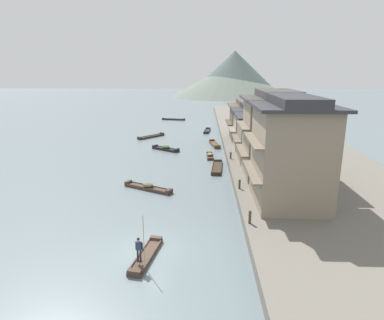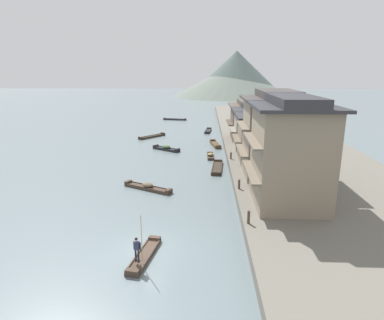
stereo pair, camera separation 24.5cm
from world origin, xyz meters
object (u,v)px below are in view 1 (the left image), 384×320
mooring_post_dock_far (231,156)px  boat_upstream_distant (174,119)px  boat_moored_second (166,148)px  house_waterfront_nearest (291,152)px  boat_moored_nearest (207,131)px  boat_moored_far (215,144)px  boat_midriver_upstream (210,156)px  mooring_post_dock_near (250,217)px  boat_foreground_poled (146,256)px  house_waterfront_far (247,120)px  boatman_person (139,247)px  house_waterfront_tall (260,135)px  boat_midriver_drifting (148,187)px  boat_moored_third (151,137)px  house_waterfront_narrow (253,127)px  boat_crossing_west (217,168)px  mooring_post_dock_mid (240,184)px  house_waterfront_second (275,134)px

mooring_post_dock_far → boat_upstream_distant: bearing=105.2°
boat_moored_second → house_waterfront_nearest: size_ratio=0.49×
boat_moored_nearest → boat_moored_second: boat_moored_second is taller
boat_moored_far → boat_midriver_upstream: (-0.84, -7.29, 0.03)m
boat_moored_nearest → boat_moored_second: 16.82m
boat_upstream_distant → mooring_post_dock_near: 58.06m
boat_moored_nearest → boat_moored_second: (-6.26, -15.61, 0.12)m
boat_foreground_poled → house_waterfront_far: (10.38, 34.30, 3.71)m
boatman_person → house_waterfront_tall: house_waterfront_tall is taller
boat_midriver_drifting → mooring_post_dock_far: mooring_post_dock_far is taller
house_waterfront_nearest → boat_midriver_upstream: bearing=108.8°
boat_moored_third → house_waterfront_narrow: (16.16, -11.36, 3.71)m
house_waterfront_far → mooring_post_dock_near: bearing=-96.4°
boat_crossing_west → mooring_post_dock_mid: (1.73, -9.28, 1.15)m
boat_moored_third → mooring_post_dock_near: 37.80m
boat_midriver_drifting → house_waterfront_nearest: bearing=-21.3°
boat_moored_third → mooring_post_dock_far: mooring_post_dock_far is taller
boat_foreground_poled → boat_moored_nearest: (4.19, 44.99, 0.02)m
boatman_person → boat_moored_far: bearing=80.9°
house_waterfront_far → boat_moored_third: bearing=163.7°
boat_moored_second → house_waterfront_tall: house_waterfront_tall is taller
boat_moored_nearest → boat_upstream_distant: bearing=116.9°
boat_foreground_poled → boat_moored_nearest: boat_moored_nearest is taller
boat_foreground_poled → mooring_post_dock_near: size_ratio=4.61×
boat_moored_third → boat_midriver_drifting: size_ratio=0.96×
boat_moored_nearest → mooring_post_dock_near: 41.68m
boatman_person → house_waterfront_tall: 25.05m
house_waterfront_narrow → mooring_post_dock_near: 24.62m
boat_moored_second → mooring_post_dock_far: mooring_post_dock_far is taller
boat_moored_third → house_waterfront_nearest: size_ratio=0.57×
boat_crossing_west → mooring_post_dock_mid: bearing=-79.5°
boat_foreground_poled → house_waterfront_tall: size_ratio=0.71×
boat_moored_far → house_waterfront_nearest: 26.22m
boat_crossing_west → boat_foreground_poled: bearing=-104.6°
boat_moored_nearest → boat_midriver_drifting: bearing=-100.6°
boatman_person → boat_midriver_drifting: 13.77m
mooring_post_dock_near → mooring_post_dock_far: bearing=90.0°
boat_moored_far → house_waterfront_second: house_waterfront_second is taller
boat_midriver_drifting → mooring_post_dock_mid: size_ratio=5.85×
boat_midriver_drifting → boat_moored_far: bearing=70.5°
boat_foreground_poled → mooring_post_dock_mid: mooring_post_dock_mid is taller
boat_moored_far → boat_midriver_drifting: boat_midriver_drifting is taller
boat_crossing_west → mooring_post_dock_far: bearing=40.7°
house_waterfront_tall → mooring_post_dock_near: (-3.50, -18.00, -2.52)m
boat_moored_third → boat_moored_far: (11.01, -6.21, 0.03)m
boat_crossing_west → mooring_post_dock_far: size_ratio=6.82×
house_waterfront_nearest → mooring_post_dock_far: bearing=104.7°
boatman_person → mooring_post_dock_mid: size_ratio=3.45×
boat_upstream_distant → mooring_post_dock_near: (10.60, -57.07, 1.20)m
house_waterfront_narrow → boat_midriver_drifting: bearing=-129.1°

